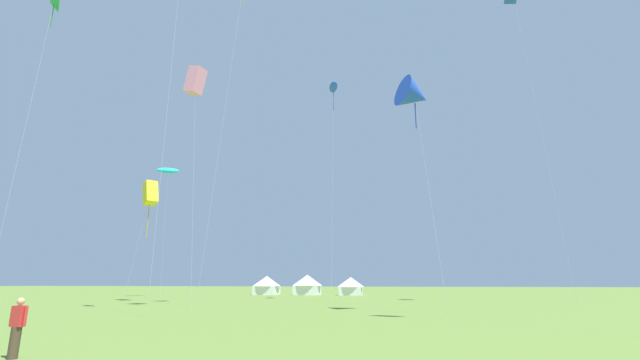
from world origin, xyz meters
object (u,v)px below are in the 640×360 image
object	(u,v)px
kite_cyan_parafoil	(168,171)
kite_yellow_box	(150,193)
festival_tent_left	(351,285)
festival_tent_right	(267,284)
kite_blue_parafoil	(333,87)
festival_tent_center	(307,284)
kite_green_diamond	(54,2)
person_spectator	(17,329)
kite_blue_delta	(414,95)
kite_pink_box	(195,81)

from	to	relation	value
kite_cyan_parafoil	kite_yellow_box	size ratio (longest dim) A/B	1.42
festival_tent_left	festival_tent_right	bearing A→B (deg)	180.00
kite_cyan_parafoil	kite_blue_parafoil	xyz separation A→B (m)	(28.04, -8.24, 7.72)
festival_tent_center	kite_green_diamond	bearing A→B (deg)	-104.86
kite_blue_parafoil	festival_tent_center	distance (m)	35.22
kite_yellow_box	kite_blue_parafoil	bearing A→B (deg)	14.85
festival_tent_center	kite_yellow_box	bearing A→B (deg)	-114.01
festival_tent_left	kite_blue_parafoil	bearing A→B (deg)	-87.14
kite_cyan_parafoil	kite_green_diamond	distance (m)	33.14
kite_yellow_box	festival_tent_right	xyz separation A→B (m)	(5.45, 28.73, -10.82)
kite_blue_parafoil	kite_green_diamond	world-z (taller)	kite_green_diamond
person_spectator	festival_tent_center	bearing A→B (deg)	95.31
kite_yellow_box	festival_tent_right	distance (m)	31.18
kite_yellow_box	festival_tent_left	world-z (taller)	kite_yellow_box
kite_blue_delta	festival_tent_right	bearing A→B (deg)	121.72
kite_blue_parafoil	festival_tent_center	size ratio (longest dim) A/B	5.33
kite_pink_box	festival_tent_right	bearing A→B (deg)	97.83
kite_cyan_parafoil	festival_tent_left	world-z (taller)	kite_cyan_parafoil
kite_yellow_box	festival_tent_center	xyz separation A→B (m)	(12.80, 28.73, -10.72)
kite_yellow_box	kite_green_diamond	size ratio (longest dim) A/B	0.51
festival_tent_right	festival_tent_left	world-z (taller)	festival_tent_right
kite_pink_box	kite_blue_delta	bearing A→B (deg)	-5.60
festival_tent_center	festival_tent_left	size ratio (longest dim) A/B	1.14
kite_cyan_parafoil	kite_pink_box	distance (m)	30.43
kite_green_diamond	festival_tent_center	size ratio (longest dim) A/B	5.40
kite_yellow_box	festival_tent_right	size ratio (longest dim) A/B	2.89
kite_cyan_parafoil	kite_green_diamond	xyz separation A→B (m)	(7.01, -31.64, 6.95)
kite_blue_parafoil	festival_tent_right	size ratio (longest dim) A/B	5.63
kite_yellow_box	kite_blue_delta	world-z (taller)	kite_blue_delta
person_spectator	kite_green_diamond	bearing A→B (deg)	137.65
kite_cyan_parafoil	festival_tent_center	world-z (taller)	kite_cyan_parafoil
festival_tent_center	kite_cyan_parafoil	bearing A→B (deg)	-142.59
kite_green_diamond	person_spectator	distance (m)	35.38
kite_blue_parafoil	festival_tent_left	bearing A→B (deg)	92.86
kite_cyan_parafoil	kite_blue_delta	xyz separation A→B (m)	(37.73, -26.88, -2.62)
kite_cyan_parafoil	festival_tent_center	bearing A→B (deg)	37.41
kite_pink_box	kite_green_diamond	size ratio (longest dim) A/B	0.80
kite_cyan_parafoil	festival_tent_center	distance (m)	29.95
kite_green_diamond	festival_tent_right	bearing A→B (deg)	83.89
kite_blue_delta	festival_tent_right	world-z (taller)	kite_blue_delta
festival_tent_right	festival_tent_left	distance (m)	14.91
festival_tent_right	kite_pink_box	bearing A→B (deg)	-82.17
person_spectator	festival_tent_right	size ratio (longest dim) A/B	0.35
kite_pink_box	kite_blue_parafoil	xyz separation A→B (m)	(10.61, 16.65, 6.12)
festival_tent_center	festival_tent_left	world-z (taller)	festival_tent_center
kite_pink_box	festival_tent_center	distance (m)	44.06
kite_cyan_parafoil	festival_tent_center	size ratio (longest dim) A/B	3.87
kite_pink_box	festival_tent_center	world-z (taller)	kite_pink_box
kite_blue_delta	festival_tent_center	distance (m)	47.90
kite_cyan_parafoil	kite_green_diamond	size ratio (longest dim) A/B	0.72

